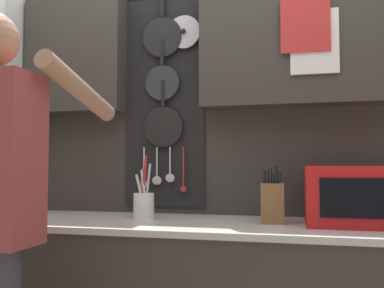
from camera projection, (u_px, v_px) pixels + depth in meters
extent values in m
cube|color=beige|center=(197.00, 225.00, 2.14)|extent=(2.28, 0.68, 0.03)
cube|color=#38332D|center=(210.00, 168.00, 2.48)|extent=(2.85, 0.04, 2.30)
cube|color=#38332D|center=(76.00, 56.00, 2.62)|extent=(0.61, 0.16, 0.70)
cube|color=#38332D|center=(307.00, 40.00, 2.29)|extent=(1.15, 0.16, 0.70)
cube|color=black|center=(165.00, 102.00, 2.54)|extent=(0.48, 0.01, 1.24)
cylinder|color=black|center=(163.00, 37.00, 2.54)|extent=(0.24, 0.02, 0.24)
cube|color=black|center=(162.00, 3.00, 2.54)|extent=(0.02, 0.02, 0.17)
cylinder|color=#2D2D33|center=(162.00, 83.00, 2.52)|extent=(0.21, 0.02, 0.21)
cube|color=black|center=(162.00, 52.00, 2.53)|extent=(0.02, 0.02, 0.16)
cylinder|color=black|center=(163.00, 127.00, 2.51)|extent=(0.24, 0.02, 0.24)
cube|color=black|center=(163.00, 93.00, 2.51)|extent=(0.02, 0.02, 0.16)
cylinder|color=silver|center=(184.00, 32.00, 2.51)|extent=(0.20, 0.01, 0.20)
sphere|color=black|center=(183.00, 31.00, 2.49)|extent=(0.03, 0.03, 0.03)
cylinder|color=silver|center=(144.00, 165.00, 2.52)|extent=(0.01, 0.01, 0.21)
ellipsoid|color=silver|center=(144.00, 184.00, 2.52)|extent=(0.05, 0.01, 0.04)
cylinder|color=silver|center=(157.00, 162.00, 2.51)|extent=(0.01, 0.01, 0.18)
ellipsoid|color=silver|center=(157.00, 181.00, 2.50)|extent=(0.06, 0.01, 0.05)
cylinder|color=silver|center=(170.00, 161.00, 2.49)|extent=(0.01, 0.01, 0.16)
ellipsoid|color=silver|center=(170.00, 178.00, 2.48)|extent=(0.06, 0.01, 0.05)
cylinder|color=red|center=(183.00, 167.00, 2.47)|extent=(0.01, 0.01, 0.23)
ellipsoid|color=red|center=(183.00, 189.00, 2.46)|extent=(0.04, 0.01, 0.03)
cube|color=white|center=(314.00, 42.00, 2.19)|extent=(0.24, 0.02, 0.34)
cube|color=red|center=(305.00, 25.00, 2.20)|extent=(0.25, 0.02, 0.28)
cube|color=red|center=(361.00, 195.00, 2.01)|extent=(0.51, 0.37, 0.28)
cube|color=black|center=(353.00, 198.00, 1.84)|extent=(0.28, 0.01, 0.17)
cube|color=brown|center=(272.00, 203.00, 2.11)|extent=(0.12, 0.16, 0.19)
cylinder|color=black|center=(264.00, 177.00, 2.09)|extent=(0.02, 0.03, 0.06)
cylinder|color=black|center=(267.00, 177.00, 2.08)|extent=(0.02, 0.03, 0.06)
cylinder|color=black|center=(270.00, 176.00, 2.08)|extent=(0.02, 0.03, 0.08)
cylinder|color=black|center=(273.00, 179.00, 2.08)|extent=(0.02, 0.02, 0.05)
cylinder|color=black|center=(276.00, 175.00, 2.07)|extent=(0.02, 0.03, 0.08)
cylinder|color=black|center=(279.00, 177.00, 2.07)|extent=(0.02, 0.02, 0.06)
cylinder|color=white|center=(144.00, 206.00, 2.26)|extent=(0.11, 0.11, 0.13)
cylinder|color=silver|center=(148.00, 186.00, 2.29)|extent=(0.04, 0.02, 0.24)
cylinder|color=silver|center=(140.00, 191.00, 2.25)|extent=(0.04, 0.05, 0.18)
cylinder|color=red|center=(144.00, 182.00, 2.27)|extent=(0.03, 0.02, 0.28)
cylinder|color=silver|center=(144.00, 189.00, 2.26)|extent=(0.05, 0.05, 0.20)
cylinder|color=tan|center=(141.00, 188.00, 2.29)|extent=(0.04, 0.03, 0.22)
cylinder|color=#A87A5B|center=(80.00, 90.00, 1.85)|extent=(0.08, 0.58, 0.22)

